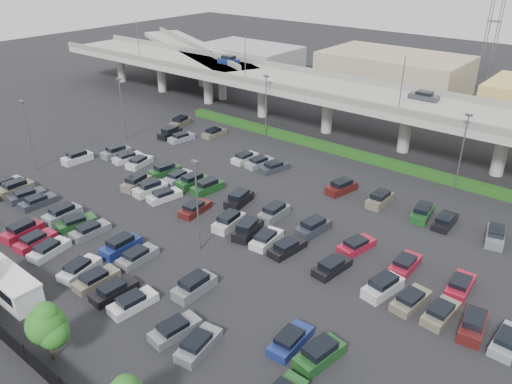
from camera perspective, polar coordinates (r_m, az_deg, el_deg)
ground at (r=58.98m, az=-0.95°, el=-3.26°), size 280.00×280.00×0.00m
overpass at (r=81.65m, az=13.65°, el=9.96°), size 150.00×13.00×15.80m
on_ramp at (r=120.36m, az=-7.18°, el=15.66°), size 50.93×30.13×8.80m
hedge at (r=77.65m, az=10.96°, el=4.34°), size 66.00×1.60×1.10m
fence at (r=44.95m, az=-25.48°, el=-15.89°), size 70.00×0.10×2.00m
tree_row at (r=43.18m, az=-23.96°, el=-12.93°), size 65.07×3.66×5.94m
shuttle_bus at (r=51.68m, az=-26.39°, el=-9.41°), size 7.89×2.83×2.52m
parked_cars at (r=57.12m, az=-4.74°, el=-3.69°), size 63.09×41.68×1.67m
light_poles at (r=60.00m, az=-2.80°, el=3.91°), size 66.90×48.38×10.30m
distant_buildings at (r=106.19m, az=26.98°, el=9.81°), size 138.00×24.00×9.00m
comm_tower at (r=117.60m, az=25.68°, el=17.47°), size 2.40×2.40×30.00m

